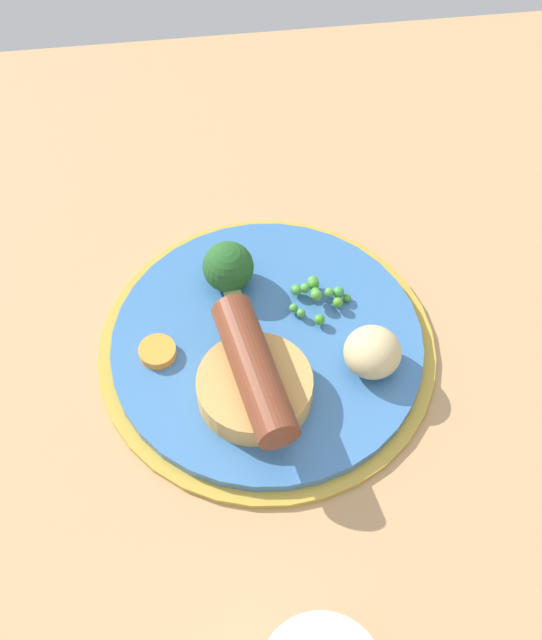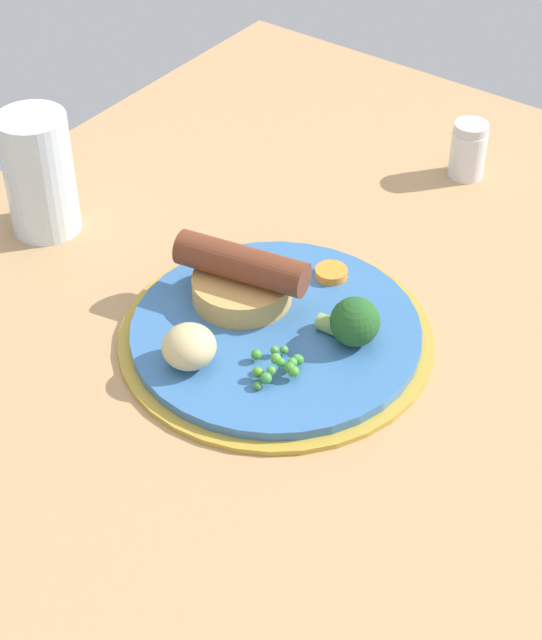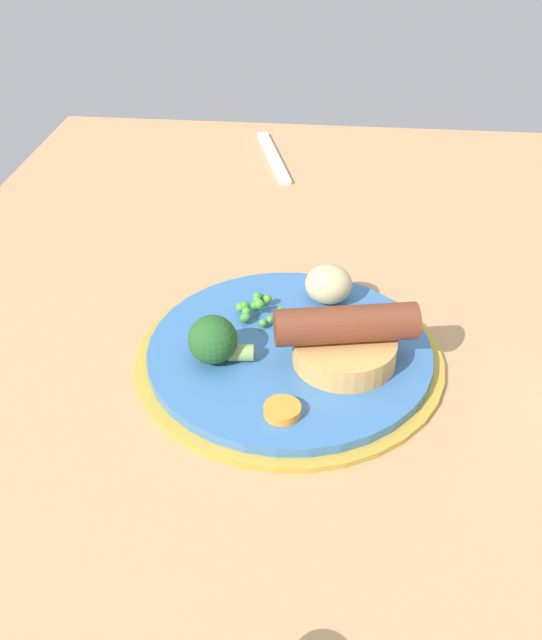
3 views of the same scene
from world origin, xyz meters
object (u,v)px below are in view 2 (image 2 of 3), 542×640
object	(u,v)px
drinking_glass	(39,174)
salt_shaker	(471,151)
carrot_slice_0	(331,273)
dinner_plate	(276,335)
sausage_pudding	(242,278)
potato_chunk_0	(189,347)
pea_pile	(279,365)
broccoli_floret_near	(353,322)

from	to	relation	value
drinking_glass	salt_shaker	world-z (taller)	drinking_glass
carrot_slice_0	salt_shaker	bearing A→B (deg)	177.48
dinner_plate	drinking_glass	bearing A→B (deg)	-90.79
sausage_pudding	drinking_glass	xyz separation A→B (cm)	(1.12, -23.26, 2.51)
sausage_pudding	drinking_glass	distance (cm)	23.42
dinner_plate	potato_chunk_0	bearing A→B (deg)	-21.47
pea_pile	broccoli_floret_near	world-z (taller)	broccoli_floret_near
pea_pile	broccoli_floret_near	bearing A→B (deg)	158.92
potato_chunk_0	carrot_slice_0	world-z (taller)	potato_chunk_0
pea_pile	potato_chunk_0	bearing A→B (deg)	-63.12
sausage_pudding	broccoli_floret_near	bearing A→B (deg)	173.64
dinner_plate	salt_shaker	bearing A→B (deg)	178.37
salt_shaker	dinner_plate	bearing A→B (deg)	-1.63
pea_pile	salt_shaker	distance (cm)	37.63
carrot_slice_0	salt_shaker	xyz separation A→B (cm)	(-24.37, 1.07, 1.20)
sausage_pudding	potato_chunk_0	size ratio (longest dim) A/B	2.73
sausage_pudding	salt_shaker	world-z (taller)	sausage_pudding
potato_chunk_0	dinner_plate	bearing A→B (deg)	158.53
salt_shaker	drinking_glass	bearing A→B (deg)	-41.54
drinking_glass	carrot_slice_0	bearing A→B (deg)	106.62
broccoli_floret_near	drinking_glass	distance (cm)	34.38
broccoli_floret_near	potato_chunk_0	xyz separation A→B (cm)	(10.25, -9.26, -0.25)
sausage_pudding	salt_shaker	bearing A→B (deg)	-111.57
dinner_plate	broccoli_floret_near	xyz separation A→B (cm)	(-2.45, 6.19, 2.87)
pea_pile	carrot_slice_0	world-z (taller)	pea_pile
potato_chunk_0	carrot_slice_0	distance (cm)	16.83
dinner_plate	salt_shaker	distance (cm)	33.18
carrot_slice_0	salt_shaker	world-z (taller)	salt_shaker
pea_pile	salt_shaker	size ratio (longest dim) A/B	0.86
dinner_plate	sausage_pudding	distance (cm)	5.85
broccoli_floret_near	drinking_glass	xyz separation A→B (cm)	(2.07, -34.21, 2.68)
broccoli_floret_near	drinking_glass	world-z (taller)	drinking_glass
potato_chunk_0	carrot_slice_0	size ratio (longest dim) A/B	1.53
dinner_plate	drinking_glass	size ratio (longest dim) A/B	2.22
dinner_plate	pea_pile	size ratio (longest dim) A/B	5.18
carrot_slice_0	potato_chunk_0	bearing A→B (deg)	-10.08
salt_shaker	broccoli_floret_near	bearing A→B (deg)	9.72
dinner_plate	drinking_glass	distance (cm)	28.57
sausage_pudding	drinking_glass	world-z (taller)	drinking_glass
drinking_glass	salt_shaker	bearing A→B (deg)	138.46
pea_pile	drinking_glass	bearing A→B (deg)	-98.73
broccoli_floret_near	sausage_pudding	bearing A→B (deg)	179.78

